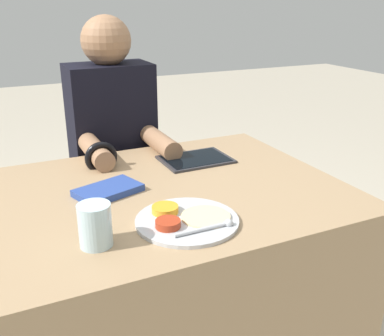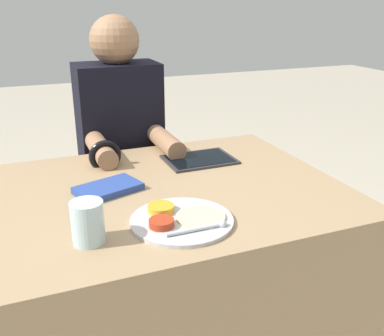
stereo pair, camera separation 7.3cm
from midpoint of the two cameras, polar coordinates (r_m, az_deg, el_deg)
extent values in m
cube|color=#9E7F5B|center=(1.49, -5.56, -15.68)|extent=(1.25, 0.81, 0.70)
cylinder|color=#B7BABF|center=(1.14, 0.52, -6.73)|extent=(0.26, 0.26, 0.01)
cylinder|color=gold|center=(1.17, -2.19, -5.17)|extent=(0.07, 0.07, 0.02)
cylinder|color=#A83319|center=(1.10, -1.99, -7.00)|extent=(0.06, 0.06, 0.02)
cylinder|color=beige|center=(1.15, 2.93, -6.25)|extent=(0.13, 0.13, 0.01)
cylinder|color=#B7BABF|center=(1.08, 2.33, -7.84)|extent=(0.15, 0.01, 0.01)
sphere|color=#B7BABF|center=(1.11, 5.78, -7.13)|extent=(0.02, 0.02, 0.02)
cube|color=silver|center=(1.34, -9.05, -2.83)|extent=(0.20, 0.16, 0.01)
cube|color=#28428E|center=(1.33, -9.07, -2.59)|extent=(0.21, 0.16, 0.02)
cube|color=#28282D|center=(1.57, 2.28, 1.07)|extent=(0.24, 0.18, 0.01)
cube|color=black|center=(1.57, 2.28, 1.23)|extent=(0.21, 0.16, 0.00)
cube|color=black|center=(2.03, -7.31, -9.29)|extent=(0.29, 0.22, 0.44)
cube|color=black|center=(1.84, -8.02, 4.35)|extent=(0.32, 0.20, 0.56)
sphere|color=#936B4C|center=(1.77, -8.62, 15.75)|extent=(0.19, 0.19, 0.19)
cylinder|color=#936B4C|center=(1.61, -10.29, 2.39)|extent=(0.07, 0.27, 0.07)
cylinder|color=#936B4C|center=(1.67, -2.20, 3.40)|extent=(0.07, 0.27, 0.07)
torus|color=black|center=(1.53, -9.65, 1.52)|extent=(0.11, 0.02, 0.11)
cylinder|color=silver|center=(1.06, -11.18, -6.81)|extent=(0.08, 0.08, 0.10)
camera|label=1|loc=(0.04, -88.43, 0.59)|focal=42.00mm
camera|label=2|loc=(0.04, 91.57, -0.59)|focal=42.00mm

